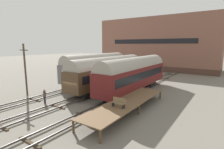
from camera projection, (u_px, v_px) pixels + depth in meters
ground_plane at (76, 100)px, 22.50m from camera, size 200.00×200.00×0.00m
track_left at (53, 94)px, 24.99m from camera, size 2.60×60.00×0.26m
track_middle at (76, 99)px, 22.48m from camera, size 2.60×60.00×0.26m
track_right at (104, 106)px, 19.96m from camera, size 2.60×60.00×0.26m
train_car_grey at (96, 66)px, 32.53m from camera, size 3.10×15.51×5.44m
train_car_brown at (109, 71)px, 28.13m from camera, size 3.04×16.95×5.20m
train_car_maroon at (135, 73)px, 25.68m from camera, size 3.04×16.51×5.30m
station_platform at (127, 102)px, 18.49m from camera, size 3.07×13.18×1.14m
bench at (119, 102)px, 16.70m from camera, size 1.40×0.40×0.91m
person_worker at (44, 95)px, 20.97m from camera, size 0.32×0.32×1.83m
utility_pole at (25, 69)px, 24.01m from camera, size 1.80×0.24×7.21m
warehouse_building at (158, 44)px, 51.74m from camera, size 33.13×11.61×14.57m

